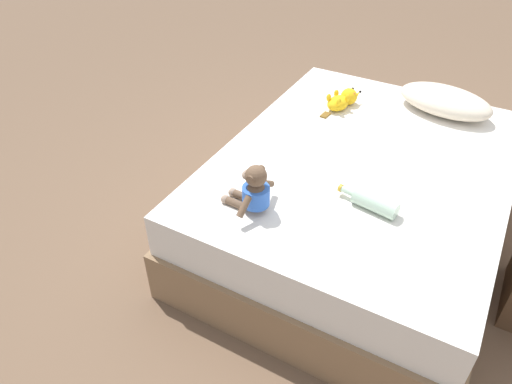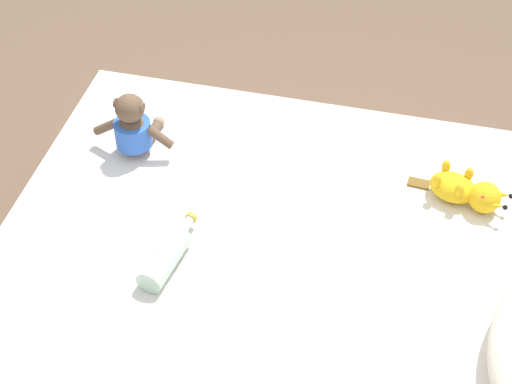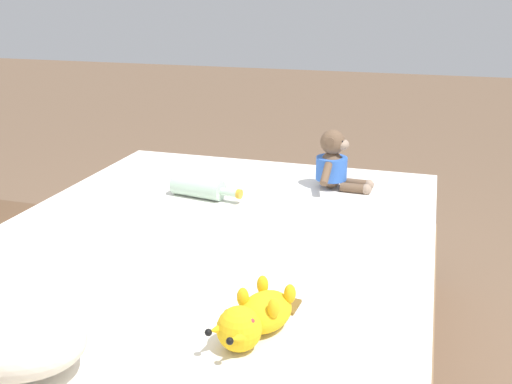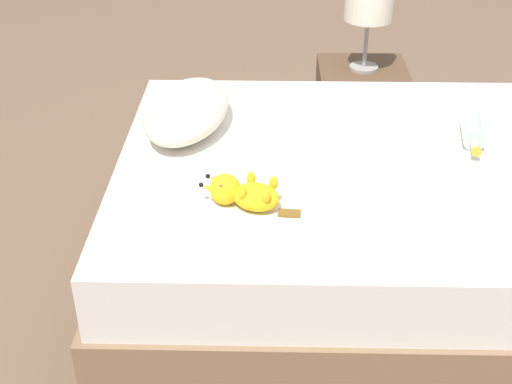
{
  "view_description": "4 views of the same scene",
  "coord_description": "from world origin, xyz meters",
  "px_view_note": "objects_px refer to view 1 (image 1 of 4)",
  "views": [
    {
      "loc": [
        0.5,
        -2.05,
        1.9
      ],
      "look_at": [
        -0.3,
        -0.63,
        0.62
      ],
      "focal_mm": 33.51,
      "sensor_mm": 36.0,
      "label": 1
    },
    {
      "loc": [
        1.56,
        0.24,
        2.32
      ],
      "look_at": [
        -0.15,
        -0.18,
        0.57
      ],
      "focal_mm": 56.07,
      "sensor_mm": 36.0,
      "label": 2
    },
    {
      "loc": [
        -0.65,
        1.56,
        1.26
      ],
      "look_at": [
        -0.12,
        -0.18,
        0.63
      ],
      "focal_mm": 41.0,
      "sensor_mm": 36.0,
      "label": 3
    },
    {
      "loc": [
        -2.14,
        0.38,
        1.71
      ],
      "look_at": [
        -0.33,
        0.42,
        0.58
      ],
      "focal_mm": 48.3,
      "sensor_mm": 36.0,
      "label": 4
    }
  ],
  "objects_px": {
    "plush_monkey": "(254,192)",
    "glass_bottle": "(374,202)",
    "pillow": "(445,101)",
    "plush_yellow_creature": "(343,100)",
    "bed": "(359,199)"
  },
  "relations": [
    {
      "from": "plush_monkey",
      "to": "glass_bottle",
      "type": "xyz_separation_m",
      "value": [
        0.46,
        0.26,
        -0.06
      ]
    },
    {
      "from": "plush_yellow_creature",
      "to": "glass_bottle",
      "type": "bearing_deg",
      "value": -60.57
    },
    {
      "from": "pillow",
      "to": "plush_monkey",
      "type": "xyz_separation_m",
      "value": [
        -0.54,
        -1.32,
        0.02
      ]
    },
    {
      "from": "pillow",
      "to": "plush_yellow_creature",
      "type": "relative_size",
      "value": 1.82
    },
    {
      "from": "plush_yellow_creature",
      "to": "pillow",
      "type": "bearing_deg",
      "value": 23.18
    },
    {
      "from": "pillow",
      "to": "plush_yellow_creature",
      "type": "xyz_separation_m",
      "value": [
        -0.54,
        -0.23,
        -0.03
      ]
    },
    {
      "from": "pillow",
      "to": "plush_yellow_creature",
      "type": "distance_m",
      "value": 0.59
    },
    {
      "from": "bed",
      "to": "glass_bottle",
      "type": "relative_size",
      "value": 6.51
    },
    {
      "from": "bed",
      "to": "pillow",
      "type": "distance_m",
      "value": 0.81
    },
    {
      "from": "pillow",
      "to": "bed",
      "type": "bearing_deg",
      "value": -108.45
    },
    {
      "from": "bed",
      "to": "pillow",
      "type": "height_order",
      "value": "pillow"
    },
    {
      "from": "plush_yellow_creature",
      "to": "plush_monkey",
      "type": "bearing_deg",
      "value": -89.69
    },
    {
      "from": "bed",
      "to": "pillow",
      "type": "relative_size",
      "value": 3.22
    },
    {
      "from": "plush_monkey",
      "to": "plush_yellow_creature",
      "type": "distance_m",
      "value": 1.09
    },
    {
      "from": "bed",
      "to": "pillow",
      "type": "bearing_deg",
      "value": 71.55
    }
  ]
}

